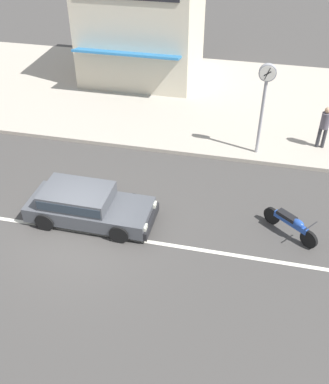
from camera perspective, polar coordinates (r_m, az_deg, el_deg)
ground_plane at (r=14.16m, az=-10.52°, el=-4.92°), size 160.00×160.00×0.00m
lane_centre_stripe at (r=14.16m, az=-10.52°, el=-4.91°), size 50.40×0.14×0.01m
kerb_strip at (r=22.13m, az=-1.00°, el=12.33°), size 68.00×10.00×0.15m
hatchback_dark_grey_2 at (r=14.23m, az=-9.99°, el=-1.50°), size 3.99×1.76×1.10m
motorcycle_2 at (r=14.07m, az=15.75°, el=-3.91°), size 1.60×1.28×0.80m
street_clock at (r=16.53m, az=12.67°, el=12.60°), size 0.61×0.22×3.50m
pedestrian_mid_kerb at (r=18.22m, az=19.65°, el=8.09°), size 0.34×0.34×1.69m
shopfront_corner_warung at (r=23.43m, az=-2.82°, el=20.49°), size 5.54×5.78×5.02m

